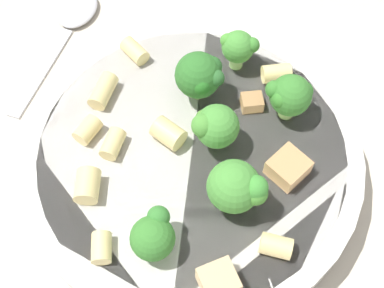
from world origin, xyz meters
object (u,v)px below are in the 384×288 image
at_px(broccoli_floret_5, 238,47).
at_px(rigatoni_0, 101,248).
at_px(chicken_chunk_0, 218,282).
at_px(broccoli_floret_2, 290,95).
at_px(rigatoni_3, 87,186).
at_px(rigatoni_4, 88,130).
at_px(broccoli_floret_1, 237,187).
at_px(broccoli_floret_3, 153,237).
at_px(rigatoni_2, 276,246).
at_px(broccoli_floret_0, 200,75).
at_px(rigatoni_1, 135,51).
at_px(pasta_bowl, 192,161).
at_px(rigatoni_6, 276,73).
at_px(chicken_chunk_1, 252,102).
at_px(spoon, 68,24).
at_px(rigatoni_8, 169,133).
at_px(rigatoni_5, 113,144).
at_px(broccoli_floret_4, 214,123).
at_px(chicken_chunk_2, 288,168).
at_px(rigatoni_7, 103,91).

relative_size(broccoli_floret_5, rigatoni_0, 1.81).
bearing_deg(chicken_chunk_0, broccoli_floret_2, -128.71).
bearing_deg(rigatoni_3, broccoli_floret_5, -150.29).
bearing_deg(broccoli_floret_2, rigatoni_4, -9.00).
distance_m(broccoli_floret_1, chicken_chunk_0, 0.06).
relative_size(broccoli_floret_3, rigatoni_2, 1.62).
relative_size(broccoli_floret_0, broccoli_floret_5, 1.25).
height_order(broccoli_floret_3, rigatoni_1, broccoli_floret_3).
bearing_deg(broccoli_floret_0, broccoli_floret_3, 59.49).
xyz_separation_m(rigatoni_2, rigatoni_3, (0.11, -0.08, 0.00)).
height_order(pasta_bowl, rigatoni_4, rigatoni_4).
relative_size(broccoli_floret_1, rigatoni_6, 1.96).
bearing_deg(chicken_chunk_0, rigatoni_0, -32.97).
distance_m(broccoli_floret_0, chicken_chunk_1, 0.05).
bearing_deg(spoon, rigatoni_8, 108.30).
bearing_deg(broccoli_floret_1, rigatoni_1, -75.86).
bearing_deg(rigatoni_0, spoon, -92.44).
distance_m(pasta_bowl, rigatoni_5, 0.06).
height_order(broccoli_floret_4, spoon, broccoli_floret_4).
height_order(rigatoni_0, rigatoni_1, same).
bearing_deg(rigatoni_5, rigatoni_4, -47.18).
relative_size(rigatoni_3, rigatoni_5, 1.04).
xyz_separation_m(broccoli_floret_1, chicken_chunk_2, (-0.04, -0.01, -0.02)).
xyz_separation_m(rigatoni_0, rigatoni_8, (-0.07, -0.07, 0.00)).
height_order(pasta_bowl, chicken_chunk_2, chicken_chunk_2).
xyz_separation_m(rigatoni_4, rigatoni_7, (-0.02, -0.03, 0.00)).
height_order(broccoli_floret_1, chicken_chunk_1, broccoli_floret_1).
bearing_deg(rigatoni_5, broccoli_floret_5, -156.60).
relative_size(broccoli_floret_3, rigatoni_7, 1.20).
bearing_deg(rigatoni_7, chicken_chunk_1, 159.19).
bearing_deg(chicken_chunk_0, pasta_bowl, -96.69).
distance_m(broccoli_floret_2, rigatoni_5, 0.14).
height_order(broccoli_floret_2, rigatoni_6, broccoli_floret_2).
bearing_deg(spoon, broccoli_floret_2, 131.02).
bearing_deg(broccoli_floret_2, broccoli_floret_0, -29.91).
bearing_deg(spoon, broccoli_floret_5, 137.99).
bearing_deg(broccoli_floret_5, chicken_chunk_0, 67.67).
xyz_separation_m(pasta_bowl, rigatoni_5, (0.06, -0.02, 0.02)).
bearing_deg(broccoli_floret_4, rigatoni_0, 32.39).
height_order(rigatoni_0, rigatoni_4, same).
relative_size(rigatoni_0, rigatoni_8, 0.87).
height_order(broccoli_floret_5, rigatoni_1, broccoli_floret_5).
relative_size(rigatoni_2, rigatoni_8, 0.92).
bearing_deg(spoon, chicken_chunk_2, 120.96).
bearing_deg(broccoli_floret_1, rigatoni_7, -58.75).
relative_size(pasta_bowl, broccoli_floret_5, 7.14).
height_order(rigatoni_5, rigatoni_6, same).
bearing_deg(broccoli_floret_2, rigatoni_5, -2.94).
relative_size(broccoli_floret_5, rigatoni_2, 1.71).
relative_size(broccoli_floret_1, rigatoni_2, 2.09).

